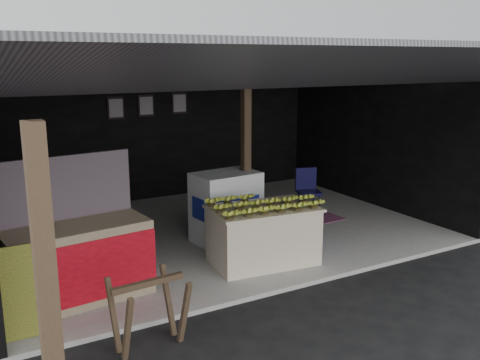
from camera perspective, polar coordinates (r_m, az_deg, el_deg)
ground at (r=6.92m, az=6.51°, el=-11.41°), size 80.00×80.00×0.00m
concrete_slab at (r=8.90m, az=-3.02°, el=-5.49°), size 7.00×5.00×0.06m
shophouse at (r=8.76m, az=-4.11°, el=8.05°), size 7.40×7.29×3.02m
banana_table at (r=7.39m, az=2.48°, el=-5.86°), size 1.54×1.05×0.80m
banana_pile at (r=7.25m, az=2.52°, el=-2.30°), size 1.42×0.95×0.16m
white_crate at (r=8.21m, az=-1.50°, el=-2.91°), size 1.03×0.75×1.08m
neighbor_stall at (r=6.55m, az=-16.93°, el=-8.01°), size 1.69×0.91×1.67m
green_signboard at (r=5.91m, az=-23.82°, el=-11.19°), size 0.64×0.17×0.96m
sawhorse at (r=5.47m, az=-9.71°, el=-13.09°), size 0.75×0.69×0.73m
water_barrel at (r=8.13m, az=6.16°, el=-5.27°), size 0.35×0.35×0.51m
plastic_chair at (r=9.78m, az=7.20°, el=-0.76°), size 0.49×0.49×0.83m
magenta_rug at (r=9.50m, az=5.96°, el=-4.12°), size 1.55×1.08×0.01m
picture_frames at (r=10.63m, az=-9.82°, el=7.83°), size 1.62×0.04×0.46m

